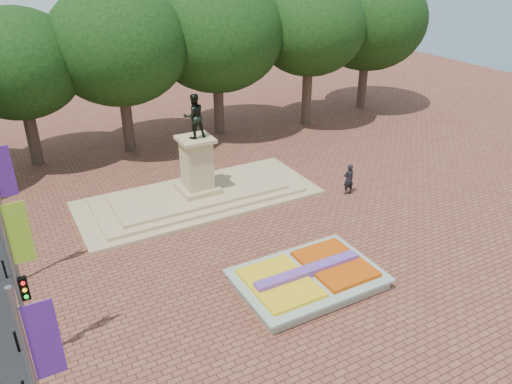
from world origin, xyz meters
The scene contains 7 objects.
ground centered at (0.00, 0.00, 0.00)m, with size 90.00×90.00×0.00m, color brown.
flower_bed centered at (1.03, -2.00, 0.38)m, with size 6.30×4.30×0.91m.
monument centered at (0.00, 8.00, 0.88)m, with size 14.00×6.00×6.40m.
tree_row_back centered at (2.33, 18.00, 6.67)m, with size 44.80×8.80×10.43m.
banner_poles centered at (-10.08, -1.31, 3.88)m, with size 0.88×11.17×7.00m.
bollard_row centered at (-10.70, -1.50, 0.53)m, with size 0.12×13.12×0.98m.
pedestrian centered at (8.23, 4.36, 0.96)m, with size 0.70×0.46×1.93m, color black.
Camera 1 is at (-9.70, -16.69, 13.62)m, focal length 35.00 mm.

